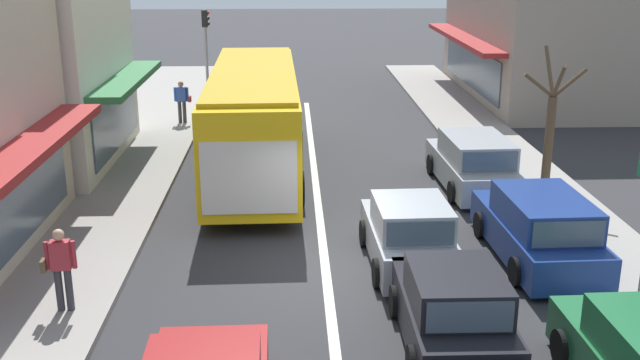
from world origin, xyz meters
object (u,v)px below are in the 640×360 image
at_px(parked_wagon_kerb_third, 473,163).
at_px(pedestrian_browsing_midblock, 61,265).
at_px(hatchback_queue_far_back, 453,311).
at_px(street_tree_right, 549,136).
at_px(city_bus, 254,114).
at_px(hatchback_queue_gap_filler, 409,236).
at_px(parked_wagon_kerb_second, 539,229).
at_px(pedestrian_with_handbag_near, 182,99).
at_px(traffic_light_downstreet, 206,43).

height_order(parked_wagon_kerb_third, pedestrian_browsing_midblock, pedestrian_browsing_midblock).
xyz_separation_m(hatchback_queue_far_back, street_tree_right, (4.12, 7.54, 1.18)).
relative_size(city_bus, parked_wagon_kerb_third, 2.39).
bearing_deg(pedestrian_browsing_midblock, parked_wagon_kerb_third, 38.11).
bearing_deg(city_bus, street_tree_right, -20.78).
distance_m(hatchback_queue_far_back, hatchback_queue_gap_filler, 3.53).
distance_m(hatchback_queue_gap_filler, parked_wagon_kerb_second, 2.92).
bearing_deg(parked_wagon_kerb_third, parked_wagon_kerb_second, -87.58).
bearing_deg(parked_wagon_kerb_third, hatchback_queue_far_back, -105.55).
height_order(city_bus, hatchback_queue_gap_filler, city_bus).
bearing_deg(street_tree_right, pedestrian_with_handbag_near, 139.15).
height_order(hatchback_queue_far_back, hatchback_queue_gap_filler, same).
xyz_separation_m(street_tree_right, pedestrian_with_handbag_near, (-11.04, 9.55, -0.82)).
bearing_deg(street_tree_right, city_bus, 159.22).
bearing_deg(hatchback_queue_gap_filler, city_bus, 117.35).
bearing_deg(street_tree_right, hatchback_queue_far_back, -118.67).
distance_m(traffic_light_downstreet, pedestrian_with_handbag_near, 3.48).
bearing_deg(city_bus, traffic_light_downstreet, 104.09).
relative_size(parked_wagon_kerb_second, street_tree_right, 1.09).
height_order(city_bus, parked_wagon_kerb_third, city_bus).
height_order(parked_wagon_kerb_third, pedestrian_with_handbag_near, pedestrian_with_handbag_near).
bearing_deg(parked_wagon_kerb_third, street_tree_right, -40.11).
bearing_deg(parked_wagon_kerb_second, hatchback_queue_gap_filler, -176.49).
bearing_deg(pedestrian_browsing_midblock, parked_wagon_kerb_second, 13.08).
bearing_deg(street_tree_right, pedestrian_browsing_midblock, -151.38).
bearing_deg(city_bus, hatchback_queue_gap_filler, -62.65).
distance_m(city_bus, parked_wagon_kerb_third, 6.64).
bearing_deg(traffic_light_downstreet, pedestrian_with_handbag_near, -103.66).
distance_m(parked_wagon_kerb_third, pedestrian_browsing_midblock, 12.12).
bearing_deg(parked_wagon_kerb_third, hatchback_queue_gap_filler, -116.53).
xyz_separation_m(city_bus, parked_wagon_kerb_second, (6.55, -6.85, -1.14)).
relative_size(hatchback_queue_far_back, pedestrian_browsing_midblock, 2.28).
xyz_separation_m(parked_wagon_kerb_second, traffic_light_downstreet, (-8.92, 16.28, 2.11)).
height_order(city_bus, street_tree_right, street_tree_right).
bearing_deg(pedestrian_browsing_midblock, city_bus, 70.64).
height_order(hatchback_queue_far_back, pedestrian_with_handbag_near, pedestrian_with_handbag_near).
distance_m(city_bus, pedestrian_browsing_midblock, 9.70).
bearing_deg(pedestrian_browsing_midblock, street_tree_right, 28.62).
bearing_deg(street_tree_right, hatchback_queue_gap_filler, -137.19).
height_order(street_tree_right, pedestrian_browsing_midblock, street_tree_right).
distance_m(parked_wagon_kerb_second, pedestrian_with_handbag_near, 16.48).
bearing_deg(pedestrian_with_handbag_near, traffic_light_downstreet, 76.34).
bearing_deg(city_bus, parked_wagon_kerb_second, -46.30).
distance_m(hatchback_queue_far_back, street_tree_right, 8.67).
bearing_deg(traffic_light_downstreet, parked_wagon_kerb_second, -61.30).
relative_size(parked_wagon_kerb_second, traffic_light_downstreet, 1.08).
xyz_separation_m(hatchback_queue_far_back, traffic_light_downstreet, (-6.21, 19.99, 2.15)).
xyz_separation_m(parked_wagon_kerb_second, pedestrian_with_handbag_near, (-9.62, 13.38, 0.32)).
xyz_separation_m(hatchback_queue_gap_filler, parked_wagon_kerb_third, (2.69, 5.39, 0.04)).
bearing_deg(hatchback_queue_far_back, city_bus, 110.02).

